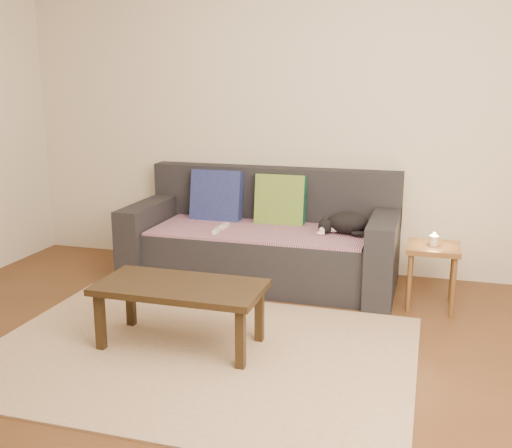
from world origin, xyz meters
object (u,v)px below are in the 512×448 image
sofa (263,242)px  wii_remote_a (216,231)px  wii_remote_b (224,226)px  coffee_table (180,292)px  side_table (433,256)px  cat (346,223)px

sofa → wii_remote_a: 0.43m
wii_remote_b → coffee_table: 1.23m
side_table → cat: bearing=161.8°
wii_remote_a → coffee_table: size_ratio=0.15×
sofa → wii_remote_b: size_ratio=14.00×
wii_remote_b → side_table: (1.59, -0.11, -0.08)m
sofa → wii_remote_a: size_ratio=14.00×
wii_remote_b → coffee_table: (0.16, -1.22, -0.11)m
cat → wii_remote_a: cat is taller
wii_remote_a → coffee_table: 1.08m
cat → side_table: size_ratio=0.92×
cat → wii_remote_b: bearing=-159.5°
sofa → wii_remote_b: (-0.29, -0.13, 0.15)m
cat → coffee_table: 1.54m
sofa → wii_remote_a: sofa is taller
sofa → cat: size_ratio=5.04×
coffee_table → wii_remote_b: bearing=97.3°
cat → wii_remote_a: size_ratio=2.78×
cat → coffee_table: size_ratio=0.42×
side_table → wii_remote_b: bearing=175.9°
cat → wii_remote_b: size_ratio=2.78×
cat → side_table: cat is taller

